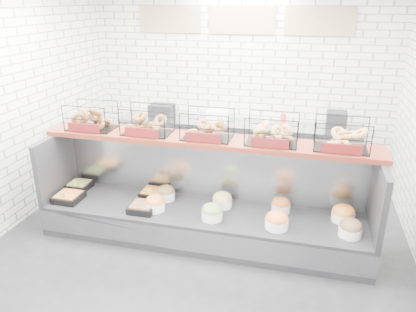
# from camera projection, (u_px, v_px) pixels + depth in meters

# --- Properties ---
(ground) EXTENTS (5.50, 5.50, 0.00)m
(ground) POSITION_uv_depth(u_px,v_px,m) (197.00, 251.00, 4.87)
(ground) COLOR black
(ground) RESTS_ON ground
(room_shell) EXTENTS (5.02, 5.51, 3.01)m
(room_shell) POSITION_uv_depth(u_px,v_px,m) (209.00, 70.00, 4.66)
(room_shell) COLOR white
(room_shell) RESTS_ON ground
(display_case) EXTENTS (4.00, 0.90, 1.20)m
(display_case) POSITION_uv_depth(u_px,v_px,m) (205.00, 213.00, 5.06)
(display_case) COLOR black
(display_case) RESTS_ON ground
(bagel_shelf) EXTENTS (4.10, 0.50, 0.40)m
(bagel_shelf) POSITION_uv_depth(u_px,v_px,m) (207.00, 128.00, 4.83)
(bagel_shelf) COLOR #4E1910
(bagel_shelf) RESTS_ON display_case
(prep_counter) EXTENTS (4.00, 0.60, 1.20)m
(prep_counter) POSITION_uv_depth(u_px,v_px,m) (235.00, 147.00, 6.89)
(prep_counter) COLOR #93969B
(prep_counter) RESTS_ON ground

